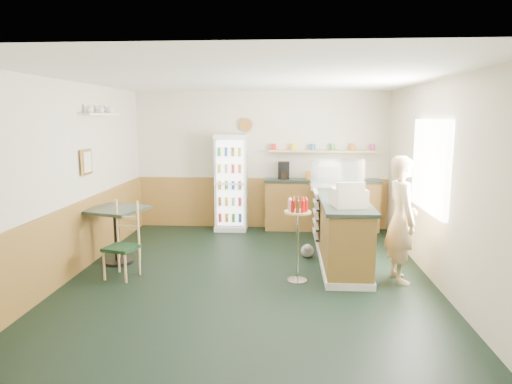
# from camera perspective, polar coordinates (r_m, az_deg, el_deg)

# --- Properties ---
(ground) EXTENTS (6.00, 6.00, 0.00)m
(ground) POSITION_cam_1_polar(r_m,az_deg,el_deg) (6.45, -0.91, -10.65)
(ground) COLOR black
(ground) RESTS_ON ground
(room_envelope) EXTENTS (5.04, 6.02, 2.72)m
(room_envelope) POSITION_cam_1_polar(r_m,az_deg,el_deg) (6.84, -2.33, 3.63)
(room_envelope) COLOR beige
(room_envelope) RESTS_ON ground
(service_counter) EXTENTS (0.68, 3.01, 1.01)m
(service_counter) POSITION_cam_1_polar(r_m,az_deg,el_deg) (7.37, 10.34, -4.49)
(service_counter) COLOR olive
(service_counter) RESTS_ON ground
(back_counter) EXTENTS (2.24, 0.42, 1.69)m
(back_counter) POSITION_cam_1_polar(r_m,az_deg,el_deg) (9.02, 8.13, -1.34)
(back_counter) COLOR olive
(back_counter) RESTS_ON ground
(drinks_fridge) EXTENTS (0.62, 0.53, 1.88)m
(drinks_fridge) POSITION_cam_1_polar(r_m,az_deg,el_deg) (8.94, -3.13, 1.19)
(drinks_fridge) COLOR silver
(drinks_fridge) RESTS_ON ground
(display_case) EXTENTS (0.88, 0.46, 0.50)m
(display_case) POSITION_cam_1_polar(r_m,az_deg,el_deg) (7.73, 10.10, 2.17)
(display_case) COLOR silver
(display_case) RESTS_ON service_counter
(cash_register) EXTENTS (0.50, 0.51, 0.24)m
(cash_register) POSITION_cam_1_polar(r_m,az_deg,el_deg) (6.30, 11.48, -0.66)
(cash_register) COLOR beige
(cash_register) RESTS_ON service_counter
(shopkeeper) EXTENTS (0.46, 0.61, 1.71)m
(shopkeeper) POSITION_cam_1_polar(r_m,az_deg,el_deg) (6.41, 17.72, -3.29)
(shopkeeper) COLOR tan
(shopkeeper) RESTS_ON ground
(condiment_stand) EXTENTS (0.36, 0.36, 1.13)m
(condiment_stand) POSITION_cam_1_polar(r_m,az_deg,el_deg) (6.13, 5.22, -4.15)
(condiment_stand) COLOR silver
(condiment_stand) RESTS_ON ground
(newspaper_rack) EXTENTS (0.09, 0.40, 0.81)m
(newspaper_rack) POSITION_cam_1_polar(r_m,az_deg,el_deg) (7.48, 7.51, -2.83)
(newspaper_rack) COLOR black
(newspaper_rack) RESTS_ON ground
(cafe_table) EXTENTS (0.96, 0.96, 0.86)m
(cafe_table) POSITION_cam_1_polar(r_m,az_deg,el_deg) (7.22, -17.05, -3.91)
(cafe_table) COLOR black
(cafe_table) RESTS_ON ground
(cafe_chair) EXTENTS (0.48, 0.48, 1.06)m
(cafe_chair) POSITION_cam_1_polar(r_m,az_deg,el_deg) (6.64, -16.29, -5.43)
(cafe_chair) COLOR black
(cafe_chair) RESTS_ON ground
(dog_doorstop) EXTENTS (0.20, 0.26, 0.24)m
(dog_doorstop) POSITION_cam_1_polar(r_m,az_deg,el_deg) (7.33, 6.44, -7.27)
(dog_doorstop) COLOR #979792
(dog_doorstop) RESTS_ON ground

